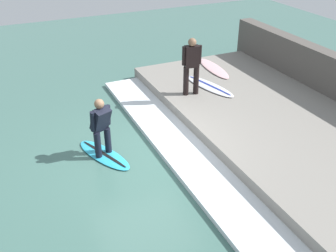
{
  "coord_description": "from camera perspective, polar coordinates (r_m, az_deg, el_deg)",
  "views": [
    {
      "loc": [
        -2.76,
        -7.52,
        5.39
      ],
      "look_at": [
        0.68,
        0.0,
        0.7
      ],
      "focal_mm": 42.0,
      "sensor_mm": 36.0,
      "label": 1
    }
  ],
  "objects": [
    {
      "name": "wave_foam_crest",
      "position": [
        9.94,
        1.52,
        -2.86
      ],
      "size": [
        1.15,
        8.96,
        0.12
      ],
      "primitive_type": "cube",
      "color": "silver",
      "rests_on": "ground_plane"
    },
    {
      "name": "concrete_ledge",
      "position": [
        11.22,
        14.39,
        0.98
      ],
      "size": [
        4.4,
        9.43,
        0.39
      ],
      "primitive_type": "cube",
      "color": "gray",
      "rests_on": "ground_plane"
    },
    {
      "name": "surfer_waiting_near",
      "position": [
        11.52,
        3.44,
        9.04
      ],
      "size": [
        0.57,
        0.32,
        1.72
      ],
      "color": "black",
      "rests_on": "concrete_ledge"
    },
    {
      "name": "ground_plane",
      "position": [
        9.65,
        -3.69,
        -4.45
      ],
      "size": [
        28.0,
        28.0,
        0.0
      ],
      "primitive_type": "plane",
      "color": "#426B60"
    },
    {
      "name": "surfer_riding",
      "position": [
        9.33,
        -9.68,
        0.2
      ],
      "size": [
        0.53,
        0.54,
        1.48
      ],
      "color": "black",
      "rests_on": "surfboard_riding"
    },
    {
      "name": "surfboard_waiting_near",
      "position": [
        12.4,
        6.02,
        5.79
      ],
      "size": [
        0.98,
        2.13,
        0.07
      ],
      "color": "silver",
      "rests_on": "concrete_ledge"
    },
    {
      "name": "surfboard_spare",
      "position": [
        13.84,
        6.66,
        8.34
      ],
      "size": [
        0.68,
        2.06,
        0.06
      ],
      "color": "beige",
      "rests_on": "concrete_ledge"
    },
    {
      "name": "surfboard_riding",
      "position": [
        9.77,
        -9.27,
        -4.14
      ],
      "size": [
        1.17,
        1.88,
        0.07
      ],
      "color": "#2DADD1",
      "rests_on": "ground_plane"
    }
  ]
}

